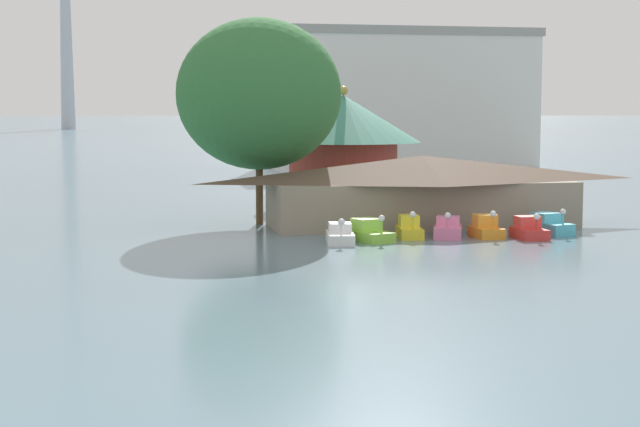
% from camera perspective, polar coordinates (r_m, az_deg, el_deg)
% --- Properties ---
extents(pedal_boat_white, '(1.95, 3.20, 1.52)m').
position_cam_1_polar(pedal_boat_white, '(56.02, 1.15, -1.23)').
color(pedal_boat_white, white).
rests_on(pedal_boat_white, ground).
extents(pedal_boat_lime, '(2.48, 3.27, 1.60)m').
position_cam_1_polar(pedal_boat_lime, '(56.96, 2.80, -1.07)').
color(pedal_boat_lime, '#8CCC3F').
rests_on(pedal_boat_lime, ground).
extents(pedal_boat_yellow, '(1.69, 2.93, 1.65)m').
position_cam_1_polar(pedal_boat_yellow, '(58.59, 5.11, -0.87)').
color(pedal_boat_yellow, yellow).
rests_on(pedal_boat_yellow, ground).
extents(pedal_boat_pink, '(2.44, 3.18, 1.59)m').
position_cam_1_polar(pedal_boat_pink, '(58.91, 7.28, -0.88)').
color(pedal_boat_pink, pink).
rests_on(pedal_boat_pink, ground).
extents(pedal_boat_orange, '(1.55, 2.28, 1.67)m').
position_cam_1_polar(pedal_boat_orange, '(59.16, 9.44, -0.85)').
color(pedal_boat_orange, orange).
rests_on(pedal_boat_orange, ground).
extents(pedal_boat_red, '(1.60, 2.38, 1.57)m').
position_cam_1_polar(pedal_boat_red, '(59.11, 11.80, -0.92)').
color(pedal_boat_red, red).
rests_on(pedal_boat_red, ground).
extents(pedal_boat_cyan, '(2.23, 3.22, 1.65)m').
position_cam_1_polar(pedal_boat_cyan, '(61.41, 12.88, -0.68)').
color(pedal_boat_cyan, '#4CB7CC').
rests_on(pedal_boat_cyan, ground).
extents(boathouse, '(20.73, 6.92, 4.53)m').
position_cam_1_polar(boathouse, '(64.03, 5.82, 1.38)').
color(boathouse, gray).
rests_on(boathouse, ground).
extents(green_roof_pavilion, '(11.85, 11.85, 9.20)m').
position_cam_1_polar(green_roof_pavilion, '(76.90, 1.33, 4.14)').
color(green_roof_pavilion, '#993328').
rests_on(green_roof_pavilion, ground).
extents(shoreline_tree_mid, '(10.62, 10.62, 13.29)m').
position_cam_1_polar(shoreline_tree_mid, '(64.91, -3.50, 6.80)').
color(shoreline_tree_mid, brown).
rests_on(shoreline_tree_mid, ground).
extents(background_building_block, '(33.24, 14.36, 17.31)m').
position_cam_1_polar(background_building_block, '(128.36, 4.48, 6.52)').
color(background_building_block, silver).
rests_on(background_building_block, ground).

